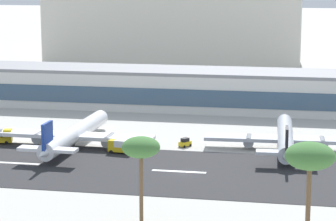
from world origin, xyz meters
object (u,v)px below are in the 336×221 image
(terminal_building, at_px, (210,90))
(service_baggage_tug_2, at_px, (185,142))
(airliner_black_tail_gate_1, at_px, (285,139))
(service_box_truck_1, at_px, (121,146))
(palm_tree_3, at_px, (141,149))
(palm_tree_0, at_px, (310,158))
(airliner_navy_tail_gate_0, at_px, (73,135))
(distant_hotel_block, at_px, (172,13))

(terminal_building, height_order, service_baggage_tug_2, terminal_building)
(airliner_black_tail_gate_1, height_order, service_box_truck_1, airliner_black_tail_gate_1)
(service_box_truck_1, bearing_deg, terminal_building, -94.58)
(airliner_black_tail_gate_1, xyz_separation_m, service_baggage_tug_2, (-24.64, -0.65, -1.88))
(terminal_building, distance_m, service_box_truck_1, 62.27)
(service_box_truck_1, distance_m, palm_tree_3, 51.04)
(palm_tree_0, xyz_separation_m, palm_tree_3, (-28.50, 8.11, -1.83))
(airliner_navy_tail_gate_0, height_order, service_baggage_tug_2, airliner_navy_tail_gate_0)
(airliner_black_tail_gate_1, bearing_deg, service_box_truck_1, 102.21)
(distant_hotel_block, relative_size, palm_tree_3, 7.83)
(service_box_truck_1, bearing_deg, palm_tree_3, 116.29)
(distant_hotel_block, relative_size, airliner_black_tail_gate_1, 2.72)
(service_baggage_tug_2, bearing_deg, airliner_navy_tail_gate_0, -44.07)
(airliner_navy_tail_gate_0, relative_size, service_box_truck_1, 7.47)
(service_baggage_tug_2, xyz_separation_m, palm_tree_3, (1.82, -56.80, 12.18))
(airliner_black_tail_gate_1, distance_m, palm_tree_0, 66.91)
(service_box_truck_1, bearing_deg, distant_hotel_block, -75.54)
(distant_hotel_block, relative_size, airliner_navy_tail_gate_0, 2.56)
(airliner_black_tail_gate_1, bearing_deg, palm_tree_0, -177.75)
(service_baggage_tug_2, height_order, palm_tree_0, palm_tree_0)
(service_box_truck_1, xyz_separation_m, palm_tree_0, (44.25, -55.28, 13.28))
(airliner_navy_tail_gate_0, bearing_deg, airliner_black_tail_gate_1, -81.14)
(terminal_building, height_order, airliner_black_tail_gate_1, terminal_building)
(terminal_building, bearing_deg, airliner_navy_tail_gate_0, -114.87)
(airliner_black_tail_gate_1, xyz_separation_m, palm_tree_3, (-22.83, -57.44, 10.31))
(palm_tree_3, bearing_deg, palm_tree_0, -15.88)
(palm_tree_3, bearing_deg, service_baggage_tug_2, 91.83)
(service_box_truck_1, height_order, palm_tree_0, palm_tree_0)
(airliner_black_tail_gate_1, distance_m, service_baggage_tug_2, 24.72)
(distant_hotel_block, xyz_separation_m, service_box_truck_1, (20.46, -176.10, -21.23))
(service_box_truck_1, height_order, palm_tree_3, palm_tree_3)
(airliner_navy_tail_gate_0, bearing_deg, service_baggage_tug_2, -75.98)
(service_baggage_tug_2, bearing_deg, distant_hotel_block, -134.84)
(palm_tree_3, bearing_deg, airliner_navy_tail_gate_0, 119.56)
(service_baggage_tug_2, distance_m, palm_tree_3, 58.12)
(airliner_black_tail_gate_1, xyz_separation_m, service_box_truck_1, (-38.58, -10.27, -1.13))
(airliner_navy_tail_gate_0, height_order, service_box_truck_1, airliner_navy_tail_gate_0)
(palm_tree_0, bearing_deg, terminal_building, 104.93)
(airliner_black_tail_gate_1, bearing_deg, palm_tree_3, 155.63)
(distant_hotel_block, bearing_deg, service_box_truck_1, -83.37)
(airliner_black_tail_gate_1, height_order, palm_tree_3, palm_tree_3)
(terminal_building, distance_m, palm_tree_0, 120.32)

